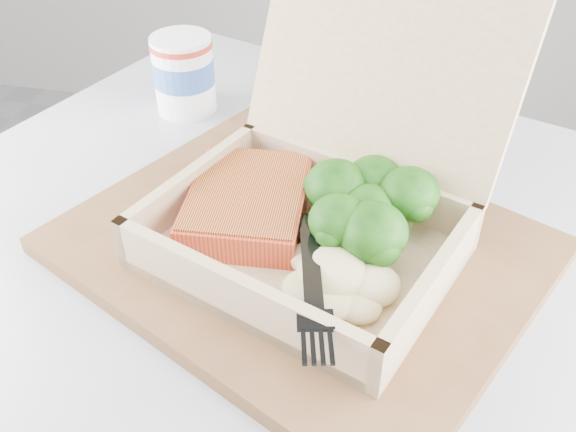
% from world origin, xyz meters
% --- Properties ---
extents(serving_tray, '(0.47, 0.43, 0.02)m').
position_xyz_m(serving_tray, '(-0.18, 0.52, 0.74)').
color(serving_tray, brown).
rests_on(serving_tray, cafe_table).
extents(takeout_container, '(0.31, 0.32, 0.21)m').
position_xyz_m(takeout_container, '(-0.16, 0.54, 0.80)').
color(takeout_container, tan).
rests_on(takeout_container, serving_tray).
extents(salmon_fillet, '(0.11, 0.14, 0.03)m').
position_xyz_m(salmon_fillet, '(-0.23, 0.53, 0.77)').
color(salmon_fillet, '#CE4228').
rests_on(salmon_fillet, takeout_container).
extents(broccoli_pile, '(0.12, 0.12, 0.04)m').
position_xyz_m(broccoli_pile, '(-0.12, 0.53, 0.78)').
color(broccoli_pile, '#296E18').
rests_on(broccoli_pile, takeout_container).
extents(mashed_potatoes, '(0.09, 0.08, 0.03)m').
position_xyz_m(mashed_potatoes, '(-0.14, 0.46, 0.77)').
color(mashed_potatoes, beige).
rests_on(mashed_potatoes, takeout_container).
extents(plastic_fork, '(0.06, 0.17, 0.02)m').
position_xyz_m(plastic_fork, '(-0.16, 0.48, 0.78)').
color(plastic_fork, black).
rests_on(plastic_fork, mashed_potatoes).
extents(paper_cup, '(0.07, 0.07, 0.09)m').
position_xyz_m(paper_cup, '(-0.36, 0.74, 0.78)').
color(paper_cup, white).
rests_on(paper_cup, cafe_table).
extents(receipt, '(0.16, 0.17, 0.00)m').
position_xyz_m(receipt, '(-0.10, 0.69, 0.73)').
color(receipt, white).
rests_on(receipt, cafe_table).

